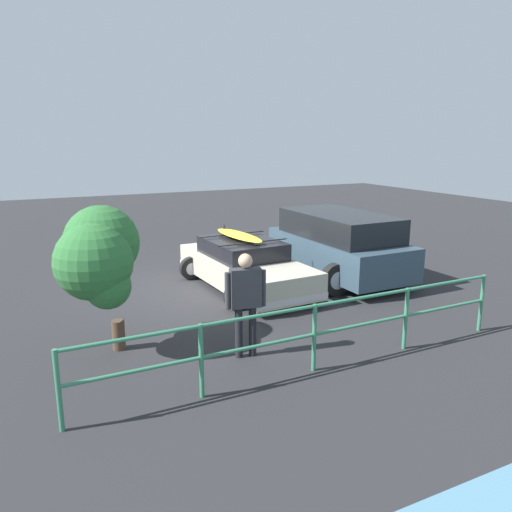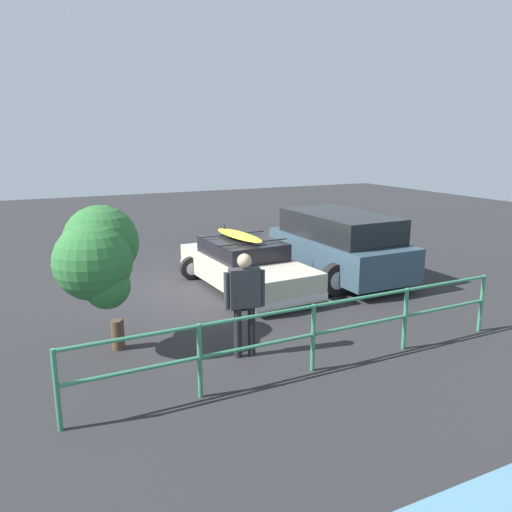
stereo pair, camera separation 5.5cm
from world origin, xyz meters
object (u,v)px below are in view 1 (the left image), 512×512
(sedan_car, at_px, (245,265))
(person_bystander, at_px, (246,296))
(suv_car, at_px, (338,244))
(bush_near_left, at_px, (99,258))

(sedan_car, relative_size, person_bystander, 2.48)
(suv_car, xyz_separation_m, bush_near_left, (6.50, 2.21, 0.80))
(sedan_car, distance_m, bush_near_left, 4.71)
(sedan_car, bearing_deg, bush_near_left, 32.58)
(sedan_car, distance_m, suv_car, 2.68)
(bush_near_left, bearing_deg, suv_car, -161.21)
(sedan_car, relative_size, suv_car, 1.02)
(person_bystander, distance_m, bush_near_left, 2.57)
(suv_car, bearing_deg, bush_near_left, 18.79)
(sedan_car, xyz_separation_m, person_bystander, (1.69, 3.71, 0.51))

